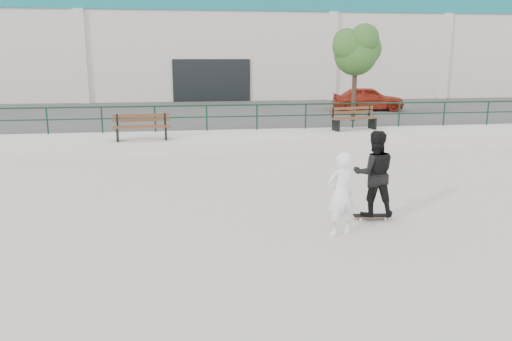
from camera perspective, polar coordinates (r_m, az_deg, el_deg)
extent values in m
plane|color=#BBB3AB|center=(9.69, 3.70, -7.58)|extent=(120.00, 120.00, 0.00)
cube|color=silver|center=(18.73, -2.34, 3.29)|extent=(30.00, 3.00, 0.50)
cube|color=#3A3A3A|center=(27.12, -4.26, 6.27)|extent=(60.00, 14.00, 0.50)
cylinder|color=#123320|center=(19.85, -2.78, 7.47)|extent=(28.00, 0.06, 0.06)
cylinder|color=#123320|center=(19.90, -2.76, 6.18)|extent=(28.00, 0.05, 0.05)
cylinder|color=#123320|center=(20.45, -22.76, 5.23)|extent=(0.06, 0.06, 1.00)
cylinder|color=#123320|center=(20.05, -17.20, 5.53)|extent=(0.06, 0.06, 1.00)
cylinder|color=#123320|center=(19.84, -11.46, 5.77)|extent=(0.06, 0.06, 1.00)
cylinder|color=#123320|center=(19.83, -5.65, 5.97)|extent=(0.06, 0.06, 1.00)
cylinder|color=#123320|center=(20.03, 0.10, 6.10)|extent=(0.06, 0.06, 1.00)
cylinder|color=#123320|center=(20.42, 5.70, 6.16)|extent=(0.06, 0.06, 1.00)
cylinder|color=#123320|center=(20.99, 11.03, 6.17)|extent=(0.06, 0.06, 1.00)
cylinder|color=#123320|center=(21.73, 16.04, 6.14)|extent=(0.06, 0.06, 1.00)
cylinder|color=#123320|center=(22.63, 20.69, 6.06)|extent=(0.06, 0.06, 1.00)
cylinder|color=#123320|center=(23.66, 24.96, 5.95)|extent=(0.06, 0.06, 1.00)
cube|color=beige|center=(40.92, -5.83, 13.75)|extent=(44.00, 16.00, 8.00)
cube|color=teal|center=(41.08, -5.94, 18.07)|extent=(44.20, 16.20, 1.80)
cube|color=black|center=(32.92, -5.07, 9.79)|extent=(5.00, 0.15, 3.20)
cube|color=beige|center=(33.33, -19.28, 11.75)|extent=(0.60, 0.25, 6.20)
cube|color=beige|center=(34.24, 8.69, 12.33)|extent=(0.60, 0.25, 6.20)
cube|color=beige|center=(37.35, 20.77, 11.69)|extent=(0.60, 0.25, 6.20)
cube|color=brown|center=(17.76, -12.95, 4.80)|extent=(1.99, 0.27, 0.04)
cube|color=brown|center=(17.96, -12.95, 4.89)|extent=(1.99, 0.27, 0.04)
cube|color=brown|center=(18.16, -12.94, 4.97)|extent=(1.99, 0.27, 0.04)
cube|color=brown|center=(18.22, -12.97, 5.66)|extent=(1.98, 0.18, 0.11)
cube|color=brown|center=(18.20, -13.00, 6.14)|extent=(1.98, 0.18, 0.11)
cube|color=black|center=(18.03, -15.54, 3.99)|extent=(0.10, 0.55, 0.46)
cube|color=black|center=(18.25, -15.58, 5.53)|extent=(0.07, 0.06, 0.46)
cube|color=black|center=(18.00, -10.27, 4.25)|extent=(0.10, 0.55, 0.46)
cube|color=black|center=(18.23, -10.37, 5.78)|extent=(0.07, 0.06, 0.46)
cube|color=brown|center=(20.21, 11.49, 5.83)|extent=(1.98, 0.50, 0.04)
cube|color=brown|center=(20.38, 11.21, 5.90)|extent=(1.98, 0.50, 0.04)
cube|color=brown|center=(20.55, 10.93, 5.97)|extent=(1.98, 0.50, 0.04)
cube|color=brown|center=(20.61, 10.83, 6.58)|extent=(1.96, 0.42, 0.11)
cube|color=brown|center=(20.59, 10.85, 7.00)|extent=(1.96, 0.42, 0.11)
cube|color=black|center=(20.01, 9.12, 5.15)|extent=(0.17, 0.55, 0.46)
cube|color=black|center=(20.21, 8.78, 6.53)|extent=(0.08, 0.07, 0.46)
cube|color=black|center=(20.84, 13.15, 5.28)|extent=(0.17, 0.55, 0.46)
cube|color=black|center=(21.03, 12.80, 6.61)|extent=(0.08, 0.07, 0.46)
cylinder|color=#402E20|center=(23.23, 11.14, 8.74)|extent=(0.21, 0.21, 2.56)
sphere|color=#24531E|center=(23.17, 11.33, 12.96)|extent=(1.92, 1.92, 1.92)
sphere|color=#24531E|center=(23.65, 12.34, 13.43)|extent=(1.50, 1.50, 1.50)
sphere|color=#24531E|center=(22.83, 10.50, 13.80)|extent=(1.39, 1.39, 1.39)
sphere|color=#24531E|center=(22.85, 12.29, 14.53)|extent=(1.28, 1.28, 1.28)
sphere|color=#24531E|center=(23.48, 10.27, 14.31)|extent=(1.18, 1.18, 1.18)
imported|color=maroon|center=(27.92, 12.67, 8.03)|extent=(3.97, 2.09, 1.29)
cube|color=black|center=(10.93, 13.11, -5.01)|extent=(0.80, 0.28, 0.02)
cube|color=brown|center=(10.94, 13.10, -5.09)|extent=(0.80, 0.28, 0.01)
cube|color=#98979C|center=(10.88, 11.77, -5.25)|extent=(0.08, 0.17, 0.03)
cube|color=#98979C|center=(11.02, 14.41, -5.17)|extent=(0.08, 0.17, 0.03)
cylinder|color=beige|center=(10.80, 11.88, -5.50)|extent=(0.06, 0.03, 0.06)
cylinder|color=beige|center=(10.97, 11.65, -5.19)|extent=(0.06, 0.03, 0.06)
cylinder|color=beige|center=(10.94, 14.54, -5.40)|extent=(0.06, 0.03, 0.06)
cylinder|color=beige|center=(11.11, 14.26, -5.10)|extent=(0.06, 0.03, 0.06)
imported|color=black|center=(10.69, 13.36, -0.34)|extent=(0.97, 0.81, 1.81)
imported|color=white|center=(9.69, 9.68, -2.68)|extent=(0.67, 0.53, 1.63)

